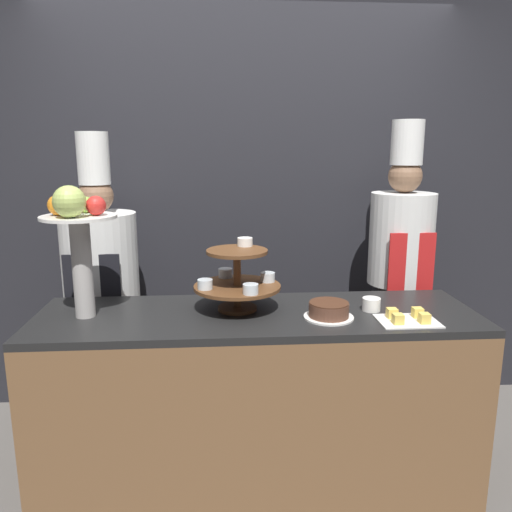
# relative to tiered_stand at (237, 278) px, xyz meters

# --- Properties ---
(wall_back) EXTENTS (10.00, 0.06, 2.80)m
(wall_back) POSITION_rel_tiered_stand_xyz_m (0.09, 0.90, 0.35)
(wall_back) COLOR #232328
(wall_back) RESTS_ON ground_plane
(buffet_counter) EXTENTS (2.06, 0.63, 0.90)m
(buffet_counter) POSITION_rel_tiered_stand_xyz_m (0.09, -0.05, -0.60)
(buffet_counter) COLOR brown
(buffet_counter) RESTS_ON ground_plane
(tiered_stand) EXTENTS (0.41, 0.41, 0.33)m
(tiered_stand) POSITION_rel_tiered_stand_xyz_m (0.00, 0.00, 0.00)
(tiered_stand) COLOR brown
(tiered_stand) RESTS_ON buffet_counter
(fruit_pedestal) EXTENTS (0.33, 0.33, 0.60)m
(fruit_pedestal) POSITION_rel_tiered_stand_xyz_m (-0.70, -0.07, 0.25)
(fruit_pedestal) COLOR #B2ADA8
(fruit_pedestal) RESTS_ON buffet_counter
(cake_round) EXTENTS (0.23, 0.23, 0.07)m
(cake_round) POSITION_rel_tiered_stand_xyz_m (0.41, -0.15, -0.12)
(cake_round) COLOR white
(cake_round) RESTS_ON buffet_counter
(cup_white) EXTENTS (0.09, 0.09, 0.06)m
(cup_white) POSITION_rel_tiered_stand_xyz_m (0.63, -0.06, -0.12)
(cup_white) COLOR white
(cup_white) RESTS_ON buffet_counter
(cake_square_tray) EXTENTS (0.26, 0.19, 0.05)m
(cake_square_tray) POSITION_rel_tiered_stand_xyz_m (0.75, -0.23, -0.14)
(cake_square_tray) COLOR white
(cake_square_tray) RESTS_ON buffet_counter
(chef_left) EXTENTS (0.42, 0.42, 1.74)m
(chef_left) POSITION_rel_tiered_stand_xyz_m (-0.75, 0.51, -0.15)
(chef_left) COLOR #28282D
(chef_left) RESTS_ON ground_plane
(chef_center_left) EXTENTS (0.37, 0.37, 1.81)m
(chef_center_left) POSITION_rel_tiered_stand_xyz_m (0.97, 0.51, -0.07)
(chef_center_left) COLOR #28282D
(chef_center_left) RESTS_ON ground_plane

